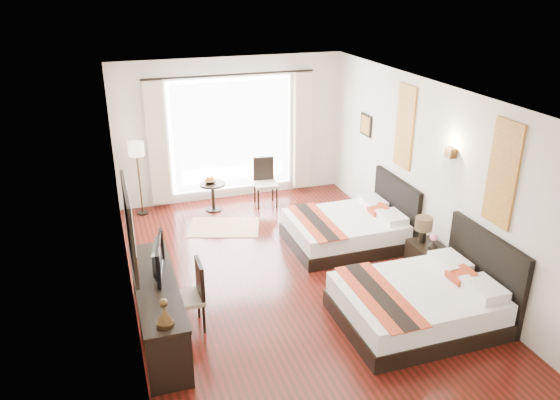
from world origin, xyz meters
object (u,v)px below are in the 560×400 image
object	(u,v)px
television	(154,258)
fruit_bowl	(210,181)
desk_chair	(188,308)
vase	(433,246)
floor_lamp	(137,154)
nightstand	(426,260)
table_lamp	(424,226)
console_desk	(158,309)
bed_far	(350,228)
window_chair	(265,191)
side_table	(213,197)
bed_near	(423,302)

from	to	relation	value
television	fruit_bowl	world-z (taller)	television
television	desk_chair	world-z (taller)	television
vase	fruit_bowl	bearing A→B (deg)	124.84
vase	floor_lamp	world-z (taller)	floor_lamp
nightstand	floor_lamp	xyz separation A→B (m)	(-3.83, 3.69, 0.93)
table_lamp	console_desk	size ratio (longest dim) A/B	0.19
console_desk	desk_chair	distance (m)	0.39
desk_chair	fruit_bowl	distance (m)	3.80
fruit_bowl	floor_lamp	bearing A→B (deg)	169.62
bed_far	fruit_bowl	distance (m)	2.88
floor_lamp	window_chair	bearing A→B (deg)	-7.61
television	desk_chair	distance (m)	0.80
fruit_bowl	vase	bearing A→B (deg)	-55.16
desk_chair	side_table	bearing A→B (deg)	-106.88
side_table	television	bearing A→B (deg)	-112.79
vase	side_table	bearing A→B (deg)	124.77
bed_far	side_table	world-z (taller)	bed_far
nightstand	side_table	size ratio (longest dim) A/B	0.97
bed_far	bed_near	bearing A→B (deg)	-91.44
side_table	window_chair	distance (m)	1.04
side_table	window_chair	xyz separation A→B (m)	(1.03, -0.04, 0.01)
vase	fruit_bowl	xyz separation A→B (m)	(-2.52, 3.62, 0.01)
bed_far	floor_lamp	size ratio (longest dim) A/B	1.35
fruit_bowl	window_chair	world-z (taller)	window_chair
bed_near	nightstand	size ratio (longest dim) A/B	3.76
desk_chair	bed_far	bearing A→B (deg)	-153.30
table_lamp	window_chair	bearing A→B (deg)	114.13
television	desk_chair	xyz separation A→B (m)	(0.36, -0.18, -0.70)
bed_near	bed_far	world-z (taller)	bed_near
desk_chair	vase	bearing A→B (deg)	-179.90
desk_chair	table_lamp	bearing A→B (deg)	-175.35
table_lamp	fruit_bowl	distance (m)	4.19
television	floor_lamp	world-z (taller)	floor_lamp
console_desk	floor_lamp	world-z (taller)	floor_lamp
floor_lamp	fruit_bowl	xyz separation A→B (m)	(1.28, -0.23, -0.60)
bed_far	fruit_bowl	xyz separation A→B (m)	(-1.92, 2.14, 0.31)
television	floor_lamp	bearing A→B (deg)	8.34
vase	floor_lamp	bearing A→B (deg)	134.59
television	desk_chair	size ratio (longest dim) A/B	0.84
nightstand	side_table	bearing A→B (deg)	126.45
fruit_bowl	side_table	bearing A→B (deg)	-48.70
bed_far	desk_chair	distance (m)	3.32
desk_chair	floor_lamp	bearing A→B (deg)	-86.75
vase	fruit_bowl	distance (m)	4.41
bed_near	desk_chair	size ratio (longest dim) A/B	2.18
bed_far	fruit_bowl	bearing A→B (deg)	131.90
console_desk	television	world-z (taller)	television
vase	television	bearing A→B (deg)	177.58
console_desk	fruit_bowl	size ratio (longest dim) A/B	9.39
desk_chair	floor_lamp	size ratio (longest dim) A/B	0.66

